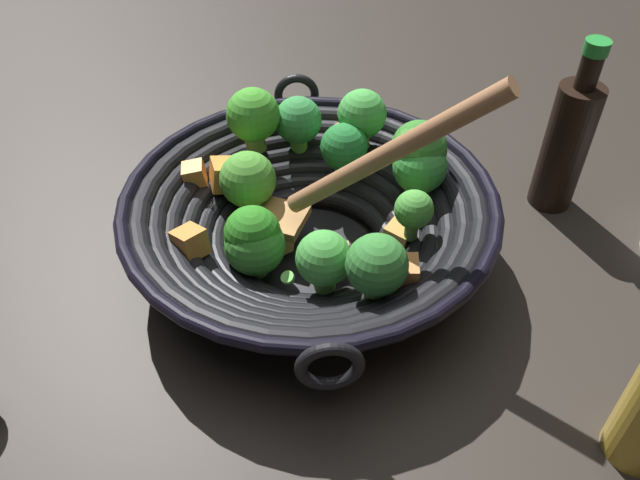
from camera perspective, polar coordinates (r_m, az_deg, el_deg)
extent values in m
plane|color=#28231E|center=(0.68, -0.88, -1.61)|extent=(4.00, 4.00, 0.00)
cylinder|color=black|center=(0.68, -0.88, -1.31)|extent=(0.14, 0.14, 0.01)
torus|color=black|center=(0.67, -0.90, -0.46)|extent=(0.19, 0.19, 0.02)
torus|color=black|center=(0.66, -0.90, 0.10)|extent=(0.22, 0.22, 0.02)
torus|color=black|center=(0.65, -0.91, 0.66)|extent=(0.24, 0.24, 0.02)
torus|color=black|center=(0.65, -0.92, 1.23)|extent=(0.27, 0.27, 0.02)
torus|color=black|center=(0.64, -0.93, 1.82)|extent=(0.30, 0.30, 0.02)
torus|color=black|center=(0.64, -0.94, 2.42)|extent=(0.33, 0.33, 0.02)
torus|color=black|center=(0.63, -0.95, 3.02)|extent=(0.35, 0.35, 0.02)
torus|color=black|center=(0.63, -0.96, 3.64)|extent=(0.37, 0.37, 0.01)
torus|color=black|center=(0.79, -2.10, 12.82)|extent=(0.05, 0.04, 0.05)
torus|color=black|center=(0.49, 0.88, -11.25)|extent=(0.05, 0.04, 0.05)
cylinder|color=#5D9042|center=(0.68, 8.38, 5.96)|extent=(0.02, 0.02, 0.02)
sphere|color=#438D32|center=(0.66, 8.66, 8.14)|extent=(0.05, 0.05, 0.05)
cylinder|color=#739D4C|center=(0.72, 3.65, 8.98)|extent=(0.03, 0.03, 0.02)
sphere|color=green|center=(0.70, 3.77, 11.17)|extent=(0.05, 0.05, 0.05)
cylinder|color=#6CA151|center=(0.64, -5.84, -1.55)|extent=(0.04, 0.04, 0.02)
sphere|color=#27771C|center=(0.62, -6.05, 0.55)|extent=(0.06, 0.06, 0.06)
cylinder|color=#8BBD58|center=(0.68, 8.62, 4.31)|extent=(0.03, 0.03, 0.02)
sphere|color=green|center=(0.67, 8.91, 6.49)|extent=(0.06, 0.06, 0.06)
cylinder|color=#77AD46|center=(0.70, 8.63, 6.69)|extent=(0.02, 0.02, 0.02)
sphere|color=#50A23B|center=(0.69, 8.87, 8.53)|extent=(0.04, 0.04, 0.04)
cylinder|color=#568D3F|center=(0.63, 8.15, 0.88)|extent=(0.02, 0.02, 0.02)
sphere|color=green|center=(0.61, 8.39, 2.73)|extent=(0.04, 0.04, 0.04)
cylinder|color=#639143|center=(0.60, 0.32, -3.69)|extent=(0.03, 0.02, 0.02)
sphere|color=green|center=(0.58, 0.33, -1.63)|extent=(0.05, 0.05, 0.05)
cylinder|color=#5DA33E|center=(0.71, 2.09, 6.18)|extent=(0.03, 0.03, 0.02)
sphere|color=#20712F|center=(0.69, 2.16, 8.31)|extent=(0.05, 0.05, 0.05)
cylinder|color=#64AC42|center=(0.74, -1.92, 8.66)|extent=(0.02, 0.02, 0.02)
sphere|color=#30843F|center=(0.72, -1.97, 10.64)|extent=(0.05, 0.05, 0.05)
cylinder|color=#63973E|center=(0.64, -5.64, -2.53)|extent=(0.03, 0.03, 0.02)
sphere|color=#37862C|center=(0.62, -5.84, -0.47)|extent=(0.06, 0.06, 0.06)
cylinder|color=#86BB58|center=(0.72, -5.80, 8.72)|extent=(0.03, 0.03, 0.02)
sphere|color=green|center=(0.70, -6.00, 11.06)|extent=(0.06, 0.06, 0.06)
cylinder|color=#629440|center=(0.69, 8.53, 5.85)|extent=(0.04, 0.04, 0.02)
sphere|color=#317728|center=(0.67, 8.81, 8.07)|extent=(0.06, 0.06, 0.06)
cylinder|color=#7CC34B|center=(0.57, 4.90, -4.42)|extent=(0.03, 0.03, 0.02)
sphere|color=#317A30|center=(0.55, 5.09, -2.22)|extent=(0.06, 0.06, 0.06)
cylinder|color=olive|center=(0.69, -6.19, 3.27)|extent=(0.03, 0.03, 0.02)
sphere|color=#489230|center=(0.67, -6.40, 5.46)|extent=(0.06, 0.06, 0.06)
cube|color=#C77B32|center=(0.62, -11.54, -0.22)|extent=(0.04, 0.03, 0.03)
cube|color=#E7B267|center=(0.66, -3.74, -0.02)|extent=(0.03, 0.03, 0.03)
cube|color=gold|center=(0.65, 6.99, 0.32)|extent=(0.03, 0.03, 0.03)
cube|color=#CD7E3F|center=(0.58, 7.58, -2.75)|extent=(0.03, 0.04, 0.03)
cube|color=#E39040|center=(0.69, -11.14, 5.82)|extent=(0.03, 0.03, 0.03)
cube|color=#DCB75F|center=(0.63, 1.57, -1.45)|extent=(0.03, 0.03, 0.03)
cube|color=orange|center=(0.73, 2.75, 9.23)|extent=(0.03, 0.03, 0.03)
cube|color=#CC8333|center=(0.69, -8.44, 5.79)|extent=(0.04, 0.05, 0.04)
cylinder|color=#56B247|center=(0.73, -5.58, 9.11)|extent=(0.02, 0.02, 0.01)
cylinder|color=#6BC651|center=(0.61, -2.89, -3.37)|extent=(0.02, 0.02, 0.01)
cylinder|color=#56B247|center=(0.57, 7.31, -2.97)|extent=(0.01, 0.01, 0.01)
cylinder|color=#56B247|center=(0.72, -6.39, 9.22)|extent=(0.02, 0.02, 0.01)
cylinder|color=#6BC651|center=(0.70, -5.19, 5.35)|extent=(0.02, 0.02, 0.01)
cylinder|color=#6BC651|center=(0.68, -6.29, 4.62)|extent=(0.02, 0.02, 0.01)
cube|color=#9E6B38|center=(0.66, -4.37, 2.12)|extent=(0.08, 0.06, 0.01)
cylinder|color=#966541|center=(0.56, 6.14, 7.67)|extent=(0.19, 0.06, 0.18)
cylinder|color=black|center=(0.75, 21.01, 7.66)|extent=(0.05, 0.05, 0.15)
cylinder|color=black|center=(0.71, 22.91, 13.72)|extent=(0.02, 0.02, 0.04)
cylinder|color=#238433|center=(0.70, 23.49, 15.52)|extent=(0.03, 0.03, 0.01)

